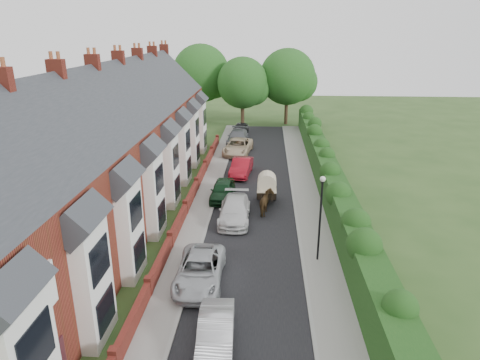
% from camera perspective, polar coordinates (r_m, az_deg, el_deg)
% --- Properties ---
extents(ground, '(140.00, 140.00, 0.00)m').
position_cam_1_polar(ground, '(21.87, 2.19, -15.70)').
color(ground, '#2D4C1E').
rests_on(ground, ground).
extents(road, '(6.00, 58.00, 0.02)m').
position_cam_1_polar(road, '(31.52, 1.83, -4.09)').
color(road, black).
rests_on(road, ground).
extents(pavement_hedge_side, '(2.20, 58.00, 0.12)m').
position_cam_1_polar(pavement_hedge_side, '(31.66, 9.29, -4.15)').
color(pavement_hedge_side, gray).
rests_on(pavement_hedge_side, ground).
extents(pavement_house_side, '(1.70, 58.00, 0.12)m').
position_cam_1_polar(pavement_house_side, '(31.83, -5.13, -3.82)').
color(pavement_house_side, gray).
rests_on(pavement_house_side, ground).
extents(kerb_hedge_side, '(0.18, 58.00, 0.13)m').
position_cam_1_polar(kerb_hedge_side, '(31.56, 7.39, -4.11)').
color(kerb_hedge_side, gray).
rests_on(kerb_hedge_side, ground).
extents(kerb_house_side, '(0.18, 58.00, 0.13)m').
position_cam_1_polar(kerb_house_side, '(31.72, -3.70, -3.86)').
color(kerb_house_side, gray).
rests_on(kerb_house_side, ground).
extents(hedge, '(2.10, 58.00, 2.85)m').
position_cam_1_polar(hedge, '(31.32, 12.72, -1.60)').
color(hedge, '#133D13').
rests_on(hedge, ground).
extents(terrace_row, '(9.05, 40.50, 11.50)m').
position_cam_1_polar(terrace_row, '(31.12, -17.63, 3.39)').
color(terrace_row, maroon).
rests_on(terrace_row, ground).
extents(garden_wall_row, '(0.35, 40.35, 1.10)m').
position_cam_1_polar(garden_wall_row, '(30.94, -7.26, -3.81)').
color(garden_wall_row, maroon).
rests_on(garden_wall_row, ground).
extents(lamppost, '(0.32, 0.32, 5.16)m').
position_cam_1_polar(lamppost, '(23.98, 10.72, -3.72)').
color(lamppost, black).
rests_on(lamppost, ground).
extents(tree_far_left, '(7.14, 6.80, 9.29)m').
position_cam_1_polar(tree_far_left, '(58.45, 0.70, 12.67)').
color(tree_far_left, '#332316').
rests_on(tree_far_left, ground).
extents(tree_far_right, '(7.98, 7.60, 10.31)m').
position_cam_1_polar(tree_far_right, '(60.37, 6.70, 13.33)').
color(tree_far_right, '#332316').
rests_on(tree_far_right, ground).
extents(tree_far_back, '(8.40, 8.00, 10.82)m').
position_cam_1_polar(tree_far_back, '(61.91, -4.81, 13.82)').
color(tree_far_back, '#332316').
rests_on(tree_far_back, ground).
extents(car_silver_a, '(1.69, 4.27, 1.38)m').
position_cam_1_polar(car_silver_a, '(18.84, -3.26, -19.74)').
color(car_silver_a, '#A9A9AE').
rests_on(car_silver_a, ground).
extents(car_silver_b, '(2.45, 5.19, 1.43)m').
position_cam_1_polar(car_silver_b, '(22.89, -5.38, -11.89)').
color(car_silver_b, '#B0B3B8').
rests_on(car_silver_b, ground).
extents(car_white, '(2.12, 5.14, 1.49)m').
position_cam_1_polar(car_white, '(29.71, -0.72, -4.06)').
color(car_white, silver).
rests_on(car_white, ground).
extents(car_green, '(1.85, 4.38, 1.48)m').
position_cam_1_polar(car_green, '(33.39, -2.33, -1.37)').
color(car_green, black).
rests_on(car_green, ground).
extents(car_red, '(2.07, 4.77, 1.53)m').
position_cam_1_polar(car_red, '(38.91, 0.17, 1.74)').
color(car_red, maroon).
rests_on(car_red, ground).
extents(car_beige, '(3.26, 5.96, 1.58)m').
position_cam_1_polar(car_beige, '(45.69, -0.28, 4.46)').
color(car_beige, '#C9B291').
rests_on(car_beige, ground).
extents(car_grey, '(2.41, 5.58, 1.60)m').
position_cam_1_polar(car_grey, '(49.79, -0.30, 5.73)').
color(car_grey, '#595C61').
rests_on(car_grey, ground).
extents(car_black, '(2.23, 4.48, 1.47)m').
position_cam_1_polar(car_black, '(54.31, 0.03, 6.82)').
color(car_black, black).
rests_on(car_black, ground).
extents(horse, '(1.11, 2.11, 1.72)m').
position_cam_1_polar(horse, '(30.68, 3.56, -3.08)').
color(horse, '#412D18').
rests_on(horse, ground).
extents(horse_cart, '(1.51, 3.35, 2.41)m').
position_cam_1_polar(horse_cart, '(32.53, 3.60, -0.76)').
color(horse_cart, black).
rests_on(horse_cart, ground).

